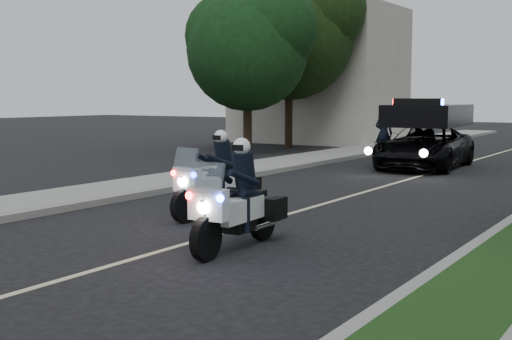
{
  "coord_description": "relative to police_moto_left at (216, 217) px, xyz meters",
  "views": [
    {
      "loc": [
        6.75,
        -6.22,
        2.36
      ],
      "look_at": [
        -0.08,
        4.38,
        1.0
      ],
      "focal_mm": 47.26,
      "sensor_mm": 36.0,
      "label": 1
    }
  ],
  "objects": [
    {
      "name": "building_far",
      "position": [
        -8.93,
        21.54,
        3.5
      ],
      "size": [
        8.0,
        6.0,
        7.0
      ],
      "primitive_type": "cube",
      "color": "#A8A396",
      "rests_on": "ground"
    },
    {
      "name": "police_moto_left",
      "position": [
        0.0,
        0.0,
        0.0
      ],
      "size": [
        0.95,
        2.1,
        1.73
      ],
      "primitive_type": null,
      "rotation": [
        0.0,
        0.0,
        -0.12
      ],
      "color": "silver",
      "rests_on": "ground"
    },
    {
      "name": "sidewalk_left",
      "position": [
        -4.13,
        5.54,
        0.08
      ],
      "size": [
        2.0,
        60.0,
        0.16
      ],
      "primitive_type": "cube",
      "color": "gray",
      "rests_on": "ground"
    },
    {
      "name": "tree_left_far",
      "position": [
        -8.15,
        16.96,
        0.0
      ],
      "size": [
        7.5,
        7.5,
        10.31
      ],
      "primitive_type": null,
      "rotation": [
        0.0,
        0.0,
        -0.24
      ],
      "color": "#1A3310",
      "rests_on": "ground"
    },
    {
      "name": "cyclist",
      "position": [
        -1.39,
        12.07,
        0.0
      ],
      "size": [
        0.64,
        0.43,
        1.77
      ],
      "primitive_type": "imported",
      "rotation": [
        0.0,
        0.0,
        3.15
      ],
      "color": "black",
      "rests_on": "ground"
    },
    {
      "name": "police_moto_right",
      "position": [
        1.98,
        -2.16,
        0.0
      ],
      "size": [
        0.83,
        2.09,
        1.74
      ],
      "primitive_type": null,
      "rotation": [
        0.0,
        0.0,
        0.06
      ],
      "color": "silver",
      "rests_on": "ground"
    },
    {
      "name": "curb_left",
      "position": [
        -3.03,
        5.54,
        0.07
      ],
      "size": [
        0.2,
        60.0,
        0.15
      ],
      "primitive_type": "cube",
      "color": "gray",
      "rests_on": "ground"
    },
    {
      "name": "bicycle",
      "position": [
        -1.39,
        12.07,
        0.0
      ],
      "size": [
        0.67,
        1.59,
        0.81
      ],
      "primitive_type": "imported",
      "rotation": [
        0.0,
        0.0,
        -0.09
      ],
      "color": "black",
      "rests_on": "ground"
    },
    {
      "name": "police_suv",
      "position": [
        0.42,
        11.22,
        0.0
      ],
      "size": [
        2.71,
        5.28,
        2.5
      ],
      "primitive_type": "imported",
      "rotation": [
        0.0,
        0.0,
        0.06
      ],
      "color": "black",
      "rests_on": "ground"
    },
    {
      "name": "lane_marking",
      "position": [
        1.07,
        5.54,
        0.0
      ],
      "size": [
        0.12,
        50.0,
        0.01
      ],
      "primitive_type": "cube",
      "color": "#BFB78C",
      "rests_on": "ground"
    },
    {
      "name": "ground",
      "position": [
        1.07,
        -4.46,
        0.0
      ],
      "size": [
        120.0,
        120.0,
        0.0
      ],
      "primitive_type": "plane",
      "color": "black",
      "rests_on": "ground"
    },
    {
      "name": "tree_left_near",
      "position": [
        -7.55,
        12.53,
        0.0
      ],
      "size": [
        5.22,
        5.22,
        8.3
      ],
      "primitive_type": null,
      "rotation": [
        0.0,
        0.0,
        0.05
      ],
      "color": "#113513",
      "rests_on": "ground"
    }
  ]
}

